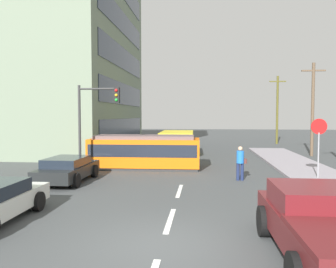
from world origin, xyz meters
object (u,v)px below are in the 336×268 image
Objects in this scene: stop_sign at (319,136)px; utility_pole_mid at (313,107)px; parked_sedan_mid at (68,169)px; traffic_light_mast at (95,112)px; city_bus at (177,142)px; pedestrian_crossing at (240,161)px; streetcar_tram at (145,151)px; utility_pole_far at (277,109)px; pickup_truck_parked at (325,225)px.

stop_sign is 10.72m from utility_pole_mid.
stop_sign reaches higher than parked_sedan_mid.
stop_sign is at bearing 7.71° from parked_sedan_mid.
traffic_light_mast is at bearing 71.55° from parked_sedan_mid.
traffic_light_mast is (-3.66, -9.12, 2.25)m from city_bus.
pedestrian_crossing is 0.58× the size of stop_sign.
stop_sign is (7.66, -9.60, 1.11)m from city_bus.
traffic_light_mast reaches higher than streetcar_tram.
streetcar_tram is at bearing 147.75° from pedestrian_crossing.
pedestrian_crossing is 22.89m from utility_pole_far.
parked_sedan_mid is 0.56× the size of utility_pole_far.
pickup_truck_parked is at bearing -63.76° from streetcar_tram.
pickup_truck_parked is 0.67× the size of utility_pole_far.
pedestrian_crossing is (5.31, -3.35, -0.08)m from streetcar_tram.
city_bus is at bearing -130.89° from utility_pole_far.
utility_pole_mid is (14.87, 11.84, 3.17)m from parked_sedan_mid.
utility_pole_mid is at bearing 73.58° from pickup_truck_parked.
pickup_truck_parked is 0.69× the size of utility_pole_mid.
utility_pole_mid is at bearing 3.33° from city_bus.
pickup_truck_parked is (0.82, -9.09, -0.15)m from pedestrian_crossing.
traffic_light_mast is at bearing 130.01° from pickup_truck_parked.
utility_pole_far reaches higher than streetcar_tram.
pedestrian_crossing is 0.40× the size of parked_sedan_mid.
utility_pole_mid is at bearing 74.41° from stop_sign.
utility_pole_far is at bearing 49.11° from city_bus.
streetcar_tram is at bearing 116.24° from pickup_truck_parked.
utility_pole_mid is (5.81, 19.70, 3.00)m from pickup_truck_parked.
parked_sedan_mid is 27.45m from utility_pole_far.
pickup_truck_parked is at bearing -76.15° from city_bus.
traffic_light_mast is (-2.23, -2.47, 2.31)m from streetcar_tram.
pickup_truck_parked is 1.75× the size of stop_sign.
stop_sign is at bearing -51.41° from city_bus.
utility_pole_mid is at bearing 58.00° from pedestrian_crossing.
streetcar_tram is 0.91× the size of utility_pole_mid.
streetcar_tram is 0.87× the size of utility_pole_far.
pedestrian_crossing is 0.33× the size of pickup_truck_parked.
traffic_light_mast is at bearing -111.86° from city_bus.
pedestrian_crossing is 12.83m from utility_pole_mid.
traffic_light_mast is at bearing -132.08° from streetcar_tram.
pedestrian_crossing is at bearing 8.50° from parked_sedan_mid.
traffic_light_mast reaches higher than pickup_truck_parked.
traffic_light_mast is 0.64× the size of utility_pole_far.
pedestrian_crossing is 9.13m from pickup_truck_parked.
streetcar_tram is at bearing -122.25° from utility_pole_far.
city_bus is 1.12× the size of pickup_truck_parked.
utility_pole_mid is (2.85, 10.21, 1.60)m from stop_sign.
utility_pole_far is (14.57, 23.02, 3.32)m from parked_sedan_mid.
utility_pole_far is at bearing 79.90° from pickup_truck_parked.
streetcar_tram is 1.37× the size of traffic_light_mast.
city_bus reaches higher than parked_sedan_mid.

